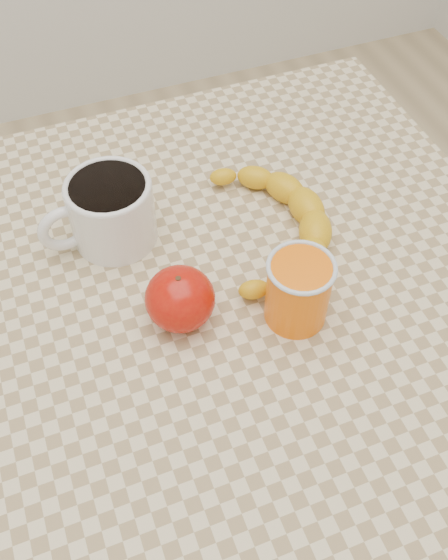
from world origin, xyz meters
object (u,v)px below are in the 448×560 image
object	(u,v)px
table	(224,329)
orange_juice_glass	(298,290)
banana	(270,226)
coffee_mug	(109,210)
apple	(180,299)

from	to	relation	value
table	orange_juice_glass	world-z (taller)	orange_juice_glass
table	banana	bearing A→B (deg)	35.25
table	coffee_mug	xyz separation A→B (m)	(-0.10, 0.14, 0.14)
table	apple	size ratio (longest dim) A/B	8.28
orange_juice_glass	banana	bearing A→B (deg)	80.58
coffee_mug	orange_juice_glass	xyz separation A→B (m)	(0.17, -0.20, -0.00)
coffee_mug	apple	bearing A→B (deg)	-75.00
table	coffee_mug	world-z (taller)	coffee_mug
orange_juice_glass	banana	distance (m)	0.13
coffee_mug	apple	xyz separation A→B (m)	(0.04, -0.16, -0.01)
coffee_mug	apple	world-z (taller)	coffee_mug
orange_juice_glass	apple	xyz separation A→B (m)	(-0.13, 0.04, -0.01)
orange_juice_glass	apple	bearing A→B (deg)	161.01
table	apple	xyz separation A→B (m)	(-0.06, -0.02, 0.12)
apple	orange_juice_glass	bearing A→B (deg)	-18.99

